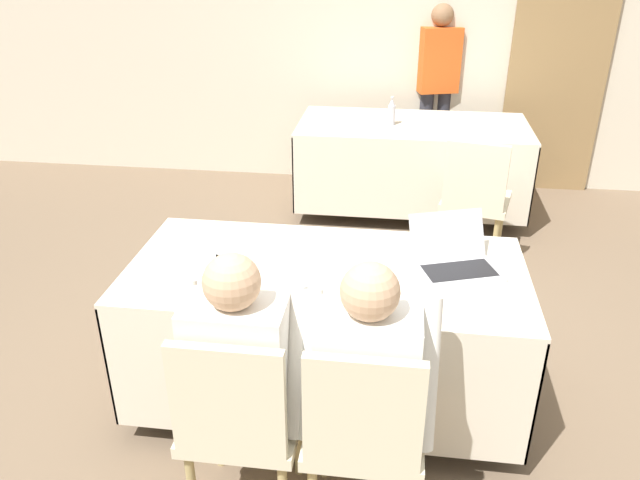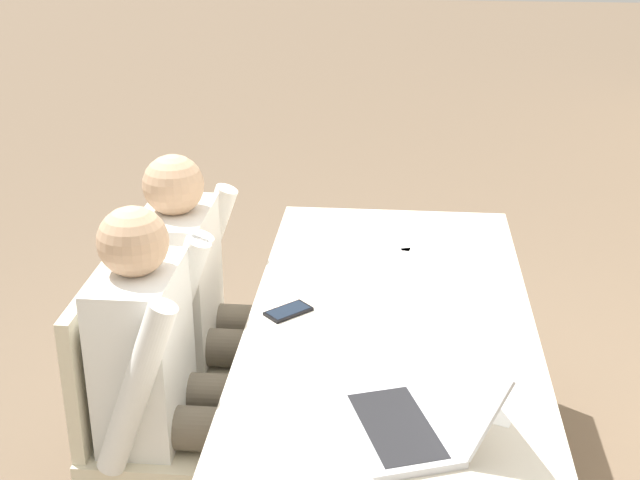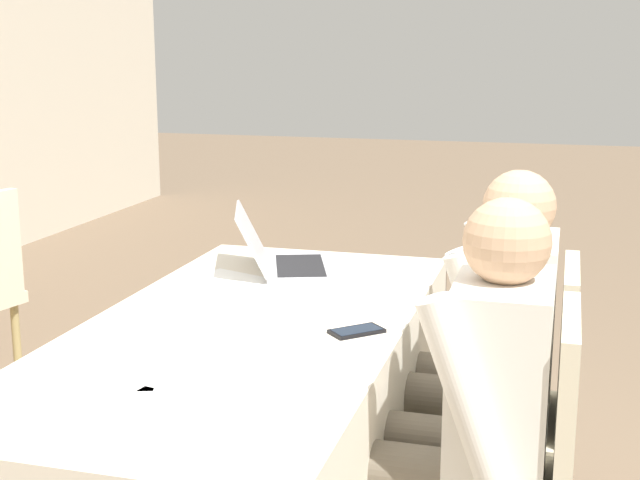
{
  "view_description": "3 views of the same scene",
  "coord_description": "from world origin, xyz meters",
  "px_view_note": "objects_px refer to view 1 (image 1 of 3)",
  "views": [
    {
      "loc": [
        0.3,
        -2.46,
        2.14
      ],
      "look_at": [
        0.0,
        -0.22,
        1.01
      ],
      "focal_mm": 35.0,
      "sensor_mm": 36.0,
      "label": 1
    },
    {
      "loc": [
        2.43,
        0.0,
        2.06
      ],
      "look_at": [
        0.0,
        -0.22,
        1.01
      ],
      "focal_mm": 50.0,
      "sensor_mm": 36.0,
      "label": 2
    },
    {
      "loc": [
        -2.22,
        -0.84,
        1.52
      ],
      "look_at": [
        0.0,
        -0.22,
        1.01
      ],
      "focal_mm": 50.0,
      "sensor_mm": 36.0,
      "label": 3
    }
  ],
  "objects_px": {
    "person_checkered_shirt": "(244,366)",
    "person_red_shirt": "(437,84)",
    "laptop": "(455,261)",
    "water_bottle": "(392,112)",
    "chair_near_left": "(239,418)",
    "chair_near_right": "(364,429)",
    "cell_phone": "(316,304)",
    "chair_far_spare": "(475,196)",
    "person_white_shirt": "(367,376)"
  },
  "relations": [
    {
      "from": "cell_phone",
      "to": "person_white_shirt",
      "type": "relative_size",
      "value": 0.13
    },
    {
      "from": "chair_near_left",
      "to": "water_bottle",
      "type": "bearing_deg",
      "value": -98.2
    },
    {
      "from": "chair_near_left",
      "to": "chair_near_right",
      "type": "distance_m",
      "value": 0.46
    },
    {
      "from": "person_white_shirt",
      "to": "chair_near_left",
      "type": "bearing_deg",
      "value": 12.7
    },
    {
      "from": "laptop",
      "to": "chair_far_spare",
      "type": "xyz_separation_m",
      "value": [
        0.25,
        1.5,
        -0.28
      ]
    },
    {
      "from": "laptop",
      "to": "water_bottle",
      "type": "distance_m",
      "value": 2.34
    },
    {
      "from": "chair_far_spare",
      "to": "person_checkered_shirt",
      "type": "distance_m",
      "value": 2.46
    },
    {
      "from": "chair_near_right",
      "to": "person_red_shirt",
      "type": "height_order",
      "value": "person_red_shirt"
    },
    {
      "from": "cell_phone",
      "to": "chair_near_left",
      "type": "relative_size",
      "value": 0.17
    },
    {
      "from": "water_bottle",
      "to": "person_red_shirt",
      "type": "bearing_deg",
      "value": 64.92
    },
    {
      "from": "chair_near_right",
      "to": "person_red_shirt",
      "type": "relative_size",
      "value": 0.58
    },
    {
      "from": "chair_far_spare",
      "to": "person_checkered_shirt",
      "type": "bearing_deg",
      "value": 77.77
    },
    {
      "from": "chair_near_left",
      "to": "person_checkered_shirt",
      "type": "bearing_deg",
      "value": -90.0
    },
    {
      "from": "chair_far_spare",
      "to": "person_red_shirt",
      "type": "distance_m",
      "value": 1.66
    },
    {
      "from": "chair_near_right",
      "to": "chair_near_left",
      "type": "bearing_deg",
      "value": 0.0
    },
    {
      "from": "laptop",
      "to": "person_red_shirt",
      "type": "distance_m",
      "value": 3.1
    },
    {
      "from": "chair_near_left",
      "to": "person_red_shirt",
      "type": "distance_m",
      "value": 4.02
    },
    {
      "from": "cell_phone",
      "to": "chair_far_spare",
      "type": "distance_m",
      "value": 2.08
    },
    {
      "from": "water_bottle",
      "to": "laptop",
      "type": "bearing_deg",
      "value": -81.11
    },
    {
      "from": "chair_near_right",
      "to": "person_red_shirt",
      "type": "xyz_separation_m",
      "value": [
        0.36,
        3.91,
        0.4
      ]
    },
    {
      "from": "chair_far_spare",
      "to": "person_white_shirt",
      "type": "xyz_separation_m",
      "value": [
        -0.6,
        -2.21,
        0.16
      ]
    },
    {
      "from": "chair_near_right",
      "to": "person_checkered_shirt",
      "type": "bearing_deg",
      "value": -12.7
    },
    {
      "from": "chair_near_left",
      "to": "person_checkered_shirt",
      "type": "xyz_separation_m",
      "value": [
        0.0,
        0.1,
        0.16
      ]
    },
    {
      "from": "laptop",
      "to": "chair_far_spare",
      "type": "bearing_deg",
      "value": 61.06
    },
    {
      "from": "chair_near_right",
      "to": "person_red_shirt",
      "type": "distance_m",
      "value": 3.95
    },
    {
      "from": "cell_phone",
      "to": "person_checkered_shirt",
      "type": "height_order",
      "value": "person_checkered_shirt"
    },
    {
      "from": "laptop",
      "to": "water_bottle",
      "type": "relative_size",
      "value": 1.98
    },
    {
      "from": "laptop",
      "to": "person_white_shirt",
      "type": "xyz_separation_m",
      "value": [
        -0.35,
        -0.71,
        -0.13
      ]
    },
    {
      "from": "laptop",
      "to": "person_red_shirt",
      "type": "height_order",
      "value": "person_red_shirt"
    },
    {
      "from": "person_checkered_shirt",
      "to": "person_red_shirt",
      "type": "bearing_deg",
      "value": -102.16
    },
    {
      "from": "person_checkered_shirt",
      "to": "person_red_shirt",
      "type": "distance_m",
      "value": 3.9
    },
    {
      "from": "chair_near_right",
      "to": "person_checkered_shirt",
      "type": "height_order",
      "value": "person_checkered_shirt"
    },
    {
      "from": "chair_near_left",
      "to": "person_checkered_shirt",
      "type": "relative_size",
      "value": 0.78
    },
    {
      "from": "water_bottle",
      "to": "person_red_shirt",
      "type": "distance_m",
      "value": 0.88
    },
    {
      "from": "cell_phone",
      "to": "water_bottle",
      "type": "xyz_separation_m",
      "value": [
        0.22,
        2.69,
        0.1
      ]
    },
    {
      "from": "water_bottle",
      "to": "person_red_shirt",
      "type": "relative_size",
      "value": 0.14
    },
    {
      "from": "chair_near_left",
      "to": "chair_near_right",
      "type": "height_order",
      "value": "same"
    },
    {
      "from": "person_checkered_shirt",
      "to": "person_white_shirt",
      "type": "distance_m",
      "value": 0.46
    },
    {
      "from": "person_white_shirt",
      "to": "chair_near_right",
      "type": "bearing_deg",
      "value": 90.0
    },
    {
      "from": "person_checkered_shirt",
      "to": "person_red_shirt",
      "type": "height_order",
      "value": "person_red_shirt"
    },
    {
      "from": "chair_far_spare",
      "to": "person_checkered_shirt",
      "type": "height_order",
      "value": "person_checkered_shirt"
    },
    {
      "from": "chair_far_spare",
      "to": "person_white_shirt",
      "type": "height_order",
      "value": "person_white_shirt"
    },
    {
      "from": "person_red_shirt",
      "to": "person_white_shirt",
      "type": "bearing_deg",
      "value": -111.57
    },
    {
      "from": "laptop",
      "to": "person_checkered_shirt",
      "type": "xyz_separation_m",
      "value": [
        -0.81,
        -0.71,
        -0.13
      ]
    },
    {
      "from": "cell_phone",
      "to": "chair_near_left",
      "type": "height_order",
      "value": "chair_near_left"
    },
    {
      "from": "chair_near_right",
      "to": "chair_far_spare",
      "type": "height_order",
      "value": "same"
    },
    {
      "from": "laptop",
      "to": "person_white_shirt",
      "type": "distance_m",
      "value": 0.8
    },
    {
      "from": "laptop",
      "to": "person_white_shirt",
      "type": "relative_size",
      "value": 0.38
    },
    {
      "from": "person_checkered_shirt",
      "to": "cell_phone",
      "type": "bearing_deg",
      "value": -125.42
    },
    {
      "from": "water_bottle",
      "to": "person_checkered_shirt",
      "type": "height_order",
      "value": "person_checkered_shirt"
    }
  ]
}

